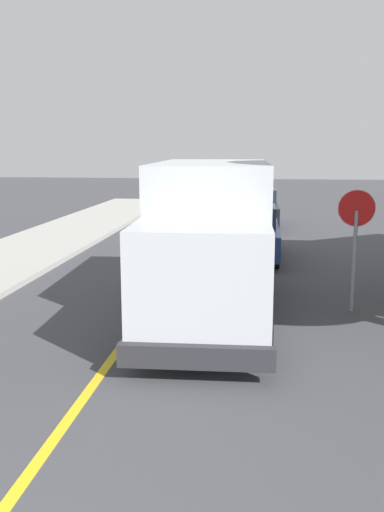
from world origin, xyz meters
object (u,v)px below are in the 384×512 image
at_px(box_truck, 211,231).
at_px(stop_sign, 356,227).
at_px(parked_car_near, 250,234).
at_px(parked_car_mid, 257,209).

height_order(box_truck, stop_sign, box_truck).
distance_m(parked_car_near, stop_sign, 6.24).
relative_size(box_truck, stop_sign, 2.74).
distance_m(box_truck, parked_car_near, 6.23).
xyz_separation_m(parked_car_near, parked_car_mid, (0.14, 7.31, 0.00)).
bearing_deg(box_truck, parked_car_near, 83.64).
distance_m(box_truck, parked_car_mid, 13.49).
relative_size(box_truck, parked_car_mid, 1.64).
distance_m(parked_car_mid, stop_sign, 13.22).
relative_size(parked_car_mid, stop_sign, 1.67).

